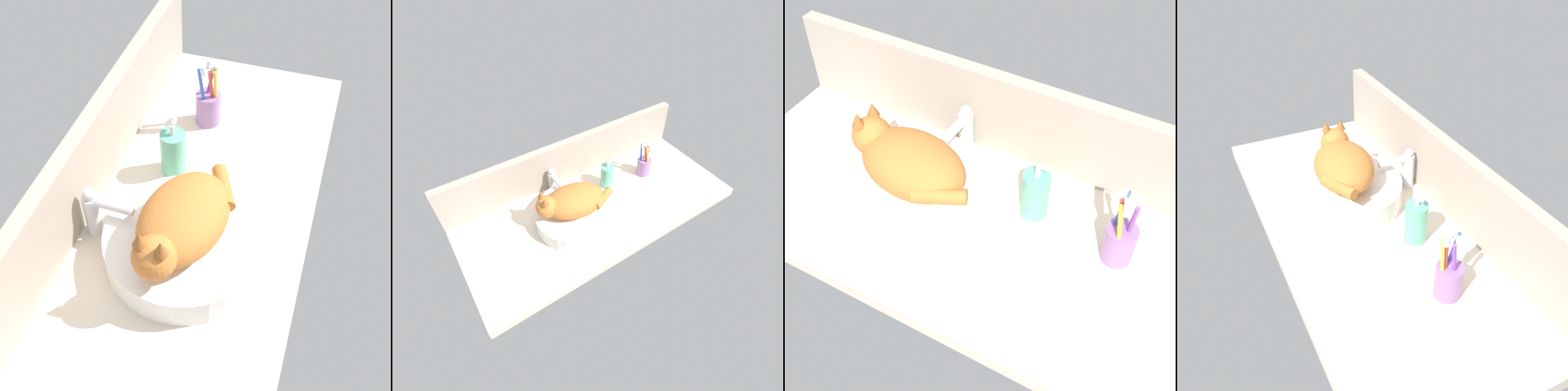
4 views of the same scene
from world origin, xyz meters
The scene contains 7 objects.
ground_plane centered at (0.00, 0.00, -2.00)cm, with size 121.73×52.87×4.00cm, color beige.
backsplash_panel centered at (0.00, 24.64, 10.66)cm, with size 121.73×3.60×21.31cm, color #AD9E8E.
sink_basin centered at (-12.09, -1.39, 3.62)cm, with size 34.25×34.25×7.23cm, color white.
cat centered at (-13.45, -1.25, 12.99)cm, with size 31.63×20.86×14.00cm.
faucet centered at (-11.43, 18.70, 7.30)cm, with size 3.60×11.83×13.60cm.
soap_dispenser centered at (11.91, 9.19, 5.92)cm, with size 6.16×6.16×14.92cm.
toothbrush_cup centered at (32.05, 6.20, 5.25)cm, with size 6.61×6.61×18.70cm.
Camera 4 is at (87.50, -39.77, 80.05)cm, focal length 40.00 mm.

